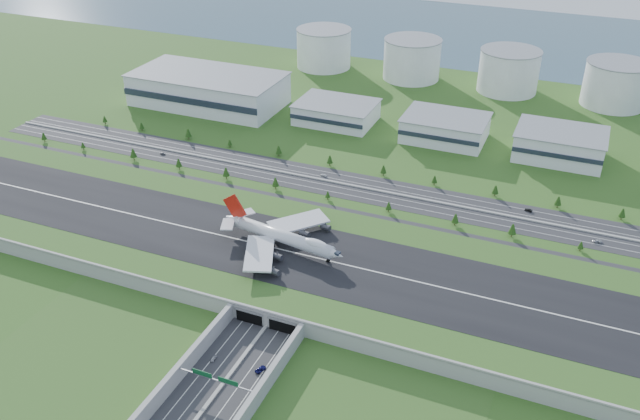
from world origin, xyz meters
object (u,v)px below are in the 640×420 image
at_px(car_2, 261,369).
at_px(car_5, 528,210).
at_px(car_0, 213,358).
at_px(car_4, 163,154).
at_px(car_7, 323,175).
at_px(fuel_tank_a, 324,48).
at_px(car_6, 598,241).
at_px(boeing_747, 282,236).

height_order(car_2, car_5, car_2).
height_order(car_0, car_4, car_0).
xyz_separation_m(car_5, car_7, (-130.68, -4.85, -0.05)).
relative_size(car_0, car_2, 0.77).
distance_m(fuel_tank_a, car_4, 224.99).
height_order(car_0, car_5, car_5).
distance_m(car_0, car_6, 221.02).
bearing_deg(boeing_747, car_4, 156.29).
distance_m(fuel_tank_a, car_2, 408.48).
xyz_separation_m(fuel_tank_a, car_4, (-29.84, -222.37, -16.71)).
distance_m(car_2, car_4, 229.72).
relative_size(car_2, car_5, 1.19).
xyz_separation_m(fuel_tank_a, boeing_747, (103.18, -306.93, -2.97)).
xyz_separation_m(car_0, car_7, (-22.59, 179.33, -0.01)).
distance_m(boeing_747, car_6, 175.02).
bearing_deg(car_2, car_0, 22.77).
height_order(fuel_tank_a, car_2, fuel_tank_a).
height_order(fuel_tank_a, car_4, fuel_tank_a).
relative_size(car_0, car_5, 0.91).
bearing_deg(car_4, car_2, -134.81).
relative_size(fuel_tank_a, boeing_747, 0.67).
bearing_deg(car_4, boeing_747, -121.61).
xyz_separation_m(fuel_tank_a, car_0, (108.81, -388.58, -16.68)).
relative_size(car_5, car_6, 0.86).
height_order(boeing_747, car_2, boeing_747).
height_order(boeing_747, car_6, boeing_747).
height_order(car_4, car_5, car_5).
distance_m(car_4, car_7, 116.79).
bearing_deg(car_7, car_2, 30.55).
bearing_deg(car_2, fuel_tank_a, -53.64).
bearing_deg(car_2, car_5, -97.62).
relative_size(boeing_747, car_7, 15.65).
height_order(boeing_747, car_4, boeing_747).
height_order(car_0, car_6, car_6).
bearing_deg(car_2, boeing_747, -53.23).
height_order(fuel_tank_a, boeing_747, fuel_tank_a).
relative_size(fuel_tank_a, car_6, 9.58).
height_order(car_4, car_6, car_6).
relative_size(fuel_tank_a, car_7, 10.52).
relative_size(boeing_747, car_4, 18.95).
xyz_separation_m(car_0, car_5, (108.09, 184.18, 0.04)).
bearing_deg(car_6, car_7, 61.95).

